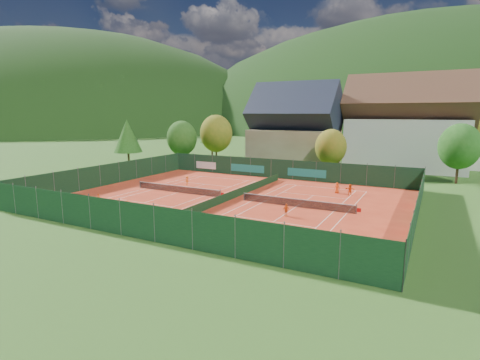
% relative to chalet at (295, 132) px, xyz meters
% --- Properties ---
extents(ground, '(600.00, 600.00, 0.00)m').
position_rel_chalet_xyz_m(ground, '(3.00, -30.00, -6.64)').
color(ground, '#2B561B').
rests_on(ground, ground).
extents(clay_pad, '(40.00, 32.00, 0.01)m').
position_rel_chalet_xyz_m(clay_pad, '(3.00, -30.00, -6.62)').
color(clay_pad, '#BA331B').
rests_on(clay_pad, ground).
extents(court_markings_left, '(11.03, 23.83, 0.00)m').
position_rel_chalet_xyz_m(court_markings_left, '(-5.00, -30.00, -6.61)').
color(court_markings_left, white).
rests_on(court_markings_left, ground).
extents(court_markings_right, '(11.03, 23.83, 0.00)m').
position_rel_chalet_xyz_m(court_markings_right, '(11.00, -30.00, -6.61)').
color(court_markings_right, white).
rests_on(court_markings_right, ground).
extents(tennis_net_left, '(13.30, 0.10, 1.02)m').
position_rel_chalet_xyz_m(tennis_net_left, '(-4.85, -30.00, -6.12)').
color(tennis_net_left, '#59595B').
rests_on(tennis_net_left, ground).
extents(tennis_net_right, '(13.30, 0.10, 1.02)m').
position_rel_chalet_xyz_m(tennis_net_right, '(11.15, -30.00, -6.12)').
color(tennis_net_right, '#59595B').
rests_on(tennis_net_right, ground).
extents(court_divider, '(0.03, 28.80, 1.00)m').
position_rel_chalet_xyz_m(court_divider, '(3.00, -30.00, -6.12)').
color(court_divider, '#123318').
rests_on(court_divider, ground).
extents(fence_north, '(40.00, 0.10, 3.00)m').
position_rel_chalet_xyz_m(fence_north, '(2.54, -14.01, -5.16)').
color(fence_north, '#13351F').
rests_on(fence_north, ground).
extents(fence_south, '(40.00, 0.04, 3.00)m').
position_rel_chalet_xyz_m(fence_south, '(3.00, -46.00, -5.12)').
color(fence_south, '#13361D').
rests_on(fence_south, ground).
extents(fence_west, '(0.04, 32.00, 3.00)m').
position_rel_chalet_xyz_m(fence_west, '(-17.00, -30.00, -5.12)').
color(fence_west, '#12331B').
rests_on(fence_west, ground).
extents(fence_east, '(0.09, 32.00, 3.00)m').
position_rel_chalet_xyz_m(fence_east, '(23.00, -29.95, -5.14)').
color(fence_east, '#14381D').
rests_on(fence_east, ground).
extents(chalet, '(16.20, 12.00, 16.00)m').
position_rel_chalet_xyz_m(chalet, '(0.00, 0.00, 0.00)').
color(chalet, tan).
rests_on(chalet, ground).
extents(hotel_block_a, '(21.60, 11.00, 17.25)m').
position_rel_chalet_xyz_m(hotel_block_a, '(19.00, 6.00, 0.76)').
color(hotel_block_a, silver).
rests_on(hotel_block_a, ground).
extents(tree_west_front, '(5.72, 5.72, 8.69)m').
position_rel_chalet_xyz_m(tree_west_front, '(-19.00, -10.00, -1.23)').
color(tree_west_front, '#4E321B').
rests_on(tree_west_front, ground).
extents(tree_west_mid, '(6.44, 6.44, 9.78)m').
position_rel_chalet_xyz_m(tree_west_mid, '(-15.00, -4.00, -0.56)').
color(tree_west_mid, '#473219').
rests_on(tree_west_mid, ground).
extents(tree_west_back, '(5.60, 5.60, 10.00)m').
position_rel_chalet_xyz_m(tree_west_back, '(-21.00, 4.00, 0.11)').
color(tree_west_back, '#442D18').
rests_on(tree_west_back, ground).
extents(tree_center, '(5.01, 5.01, 7.60)m').
position_rel_chalet_xyz_m(tree_center, '(9.00, -8.00, -1.91)').
color(tree_center, '#4B321B').
rests_on(tree_center, ground).
extents(tree_east_front, '(5.72, 5.72, 8.69)m').
position_rel_chalet_xyz_m(tree_east_front, '(27.00, -6.00, -1.23)').
color(tree_east_front, '#452A18').
rests_on(tree_east_front, ground).
extents(tree_west_side, '(5.04, 5.04, 9.00)m').
position_rel_chalet_xyz_m(tree_west_side, '(-25.00, -18.00, -0.56)').
color(tree_west_side, '#432C18').
rests_on(tree_west_side, ground).
extents(tree_east_back, '(7.15, 7.15, 10.86)m').
position_rel_chalet_xyz_m(tree_east_back, '(29.00, 10.00, 0.12)').
color(tree_east_back, '#492B1A').
rests_on(tree_east_back, ground).
extents(mountain_backdrop, '(820.00, 530.00, 242.00)m').
position_rel_chalet_xyz_m(mountain_backdrop, '(31.54, 203.48, -46.26)').
color(mountain_backdrop, black).
rests_on(mountain_backdrop, ground).
extents(ball_hopper, '(0.34, 0.34, 0.80)m').
position_rel_chalet_xyz_m(ball_hopper, '(13.13, -40.32, -6.07)').
color(ball_hopper, slate).
rests_on(ball_hopper, ground).
extents(loose_ball_0, '(0.07, 0.07, 0.07)m').
position_rel_chalet_xyz_m(loose_ball_0, '(-6.91, -37.90, -6.59)').
color(loose_ball_0, '#CCD833').
rests_on(loose_ball_0, ground).
extents(loose_ball_1, '(0.07, 0.07, 0.07)m').
position_rel_chalet_xyz_m(loose_ball_1, '(6.47, -42.49, -6.59)').
color(loose_ball_1, '#CCD833').
rests_on(loose_ball_1, ground).
extents(player_left_near, '(0.57, 0.45, 1.36)m').
position_rel_chalet_xyz_m(player_left_near, '(-8.52, -39.69, -5.94)').
color(player_left_near, '#E44A14').
rests_on(player_left_near, ground).
extents(player_left_mid, '(0.65, 0.52, 1.25)m').
position_rel_chalet_xyz_m(player_left_mid, '(-3.65, -40.25, -6.00)').
color(player_left_mid, orange).
rests_on(player_left_mid, ground).
extents(player_left_far, '(0.92, 0.69, 1.26)m').
position_rel_chalet_xyz_m(player_left_far, '(-6.98, -25.18, -6.00)').
color(player_left_far, orange).
rests_on(player_left_far, ground).
extents(player_right_near, '(0.72, 0.78, 1.29)m').
position_rel_chalet_xyz_m(player_right_near, '(11.37, -34.08, -5.98)').
color(player_right_near, '#DA4F13').
rests_on(player_right_near, ground).
extents(player_right_far_a, '(0.80, 0.67, 1.41)m').
position_rel_chalet_xyz_m(player_right_far_a, '(13.25, -20.86, -5.92)').
color(player_right_far_a, '#DE4613').
rests_on(player_right_far_a, ground).
extents(player_right_far_b, '(1.37, 0.56, 1.43)m').
position_rel_chalet_xyz_m(player_right_far_b, '(14.95, -21.23, -5.91)').
color(player_right_far_b, '#FD6016').
rests_on(player_right_far_b, ground).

